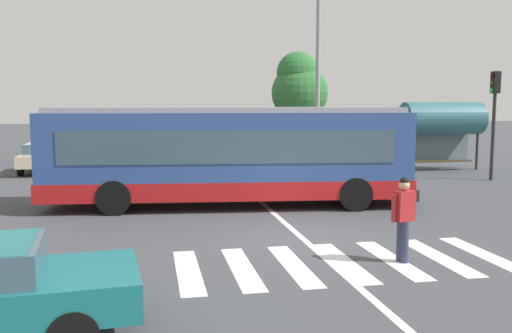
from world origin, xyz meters
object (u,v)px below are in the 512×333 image
object	(u,v)px
city_transit_bus	(228,155)
parked_car_white	(319,150)
parked_car_red	(218,153)
parked_car_silver	(101,154)
parked_car_champagne	(45,155)
traffic_light_far_corner	(494,107)
background_tree_right	(299,87)
pedestrian_crossing_street	(403,215)
twin_arm_street_lamp	(318,35)
parked_car_charcoal	(161,154)
bus_stop_shelter	(442,120)
parked_car_black	(271,152)

from	to	relation	value
city_transit_bus	parked_car_white	distance (m)	12.13
parked_car_red	parked_car_white	bearing A→B (deg)	5.86
parked_car_silver	parked_car_red	world-z (taller)	same
parked_car_champagne	traffic_light_far_corner	world-z (taller)	traffic_light_far_corner
parked_car_silver	background_tree_right	world-z (taller)	background_tree_right
parked_car_champagne	parked_car_white	distance (m)	13.40
pedestrian_crossing_street	twin_arm_street_lamp	distance (m)	15.40
parked_car_charcoal	bus_stop_shelter	size ratio (longest dim) A/B	1.17
parked_car_white	background_tree_right	world-z (taller)	background_tree_right
parked_car_champagne	parked_car_red	bearing A→B (deg)	-2.42
traffic_light_far_corner	background_tree_right	size ratio (longest dim) A/B	0.73
parked_car_red	city_transit_bus	bearing A→B (deg)	-95.17
twin_arm_street_lamp	parked_car_red	bearing A→B (deg)	151.21
parked_car_white	traffic_light_far_corner	distance (m)	8.91
parked_car_silver	parked_car_charcoal	world-z (taller)	same
parked_car_silver	parked_car_charcoal	distance (m)	2.87
parked_car_champagne	traffic_light_far_corner	xyz separation A→B (m)	(18.78, -6.54, 2.26)
parked_car_silver	parked_car_red	bearing A→B (deg)	-6.19
pedestrian_crossing_street	parked_car_red	bearing A→B (deg)	95.70
parked_car_charcoal	background_tree_right	xyz separation A→B (m)	(7.92, 3.77, 3.33)
bus_stop_shelter	background_tree_right	size ratio (longest dim) A/B	0.64
parked_car_silver	parked_car_red	xyz separation A→B (m)	(5.57, -0.60, 0.00)
city_transit_bus	parked_car_champagne	xyz separation A→B (m)	(-7.18, 10.18, -0.82)
traffic_light_far_corner	bus_stop_shelter	xyz separation A→B (m)	(-0.33, 3.48, -0.61)
pedestrian_crossing_street	parked_car_silver	world-z (taller)	pedestrian_crossing_street
pedestrian_crossing_street	parked_car_white	distance (m)	17.53
city_transit_bus	parked_car_silver	xyz separation A→B (m)	(-4.68, 10.44, -0.82)
parked_car_charcoal	parked_car_black	bearing A→B (deg)	1.35
parked_car_champagne	parked_car_silver	world-z (taller)	same
parked_car_charcoal	parked_car_champagne	bearing A→B (deg)	177.50
parked_car_red	bus_stop_shelter	bearing A→B (deg)	-14.67
parked_car_black	twin_arm_street_lamp	bearing A→B (deg)	-58.44
traffic_light_far_corner	twin_arm_street_lamp	distance (m)	8.11
parked_car_silver	bus_stop_shelter	bearing A→B (deg)	-11.76
parked_car_charcoal	pedestrian_crossing_street	bearing A→B (deg)	-75.25
parked_car_champagne	parked_car_charcoal	distance (m)	5.33
city_transit_bus	parked_car_white	size ratio (longest dim) A/B	2.51
twin_arm_street_lamp	parked_car_charcoal	bearing A→B (deg)	160.64
parked_car_silver	parked_car_champagne	bearing A→B (deg)	-173.99
pedestrian_crossing_street	background_tree_right	size ratio (longest dim) A/B	0.28
bus_stop_shelter	twin_arm_street_lamp	bearing A→B (deg)	176.76
parked_car_red	parked_car_white	distance (m)	5.36
city_transit_bus	bus_stop_shelter	size ratio (longest dim) A/B	2.91
parked_car_black	twin_arm_street_lamp	xyz separation A→B (m)	(1.60, -2.61, 5.47)
parked_car_champagne	background_tree_right	world-z (taller)	background_tree_right
parked_car_red	background_tree_right	xyz separation A→B (m)	(5.18, 3.88, 3.33)
pedestrian_crossing_street	parked_car_white	size ratio (longest dim) A/B	0.38
pedestrian_crossing_street	parked_car_champagne	world-z (taller)	pedestrian_crossing_street
parked_car_charcoal	parked_car_red	bearing A→B (deg)	-2.27
parked_car_charcoal	parked_car_silver	bearing A→B (deg)	170.05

